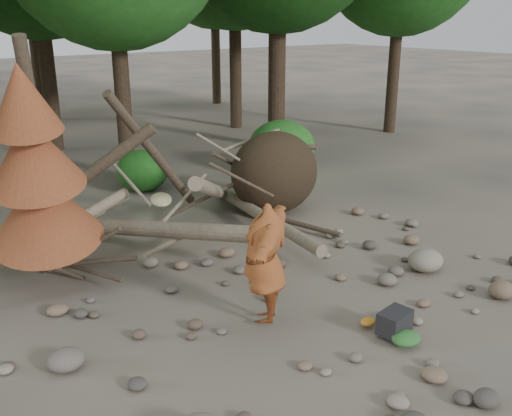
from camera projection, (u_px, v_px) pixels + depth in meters
ground at (311, 314)px, 9.24m from camera, size 120.00×120.00×0.00m
deadfall_pile at (257, 179)px, 13.28m from camera, size 8.55×5.24×3.30m
dead_conifer at (37, 174)px, 9.37m from camera, size 2.06×2.16×4.35m
bush_mid at (142, 171)px, 15.44m from camera, size 1.40×1.40×1.12m
bush_right at (282, 147)px, 17.11m from camera, size 2.00×2.00×1.60m
frisbee_thrower at (265, 263)px, 8.60m from camera, size 3.11×2.09×2.54m
backpack at (394, 325)px, 8.56m from camera, size 0.56×0.42×0.34m
cloth_green at (406, 341)px, 8.30m from camera, size 0.46×0.38×0.17m
cloth_orange at (368, 324)px, 8.82m from camera, size 0.27×0.22×0.10m
boulder_front_right at (502, 290)px, 9.71m from camera, size 0.48×0.43×0.29m
boulder_mid_right at (426, 260)px, 10.72m from camera, size 0.69×0.62×0.41m
boulder_mid_left at (66, 360)px, 7.75m from camera, size 0.51×0.46×0.30m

